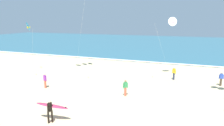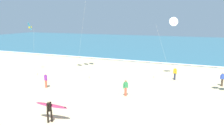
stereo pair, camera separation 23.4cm
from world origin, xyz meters
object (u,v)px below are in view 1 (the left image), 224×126
object	(u,v)px
kite_delta_cobalt_mid	(29,27)
kite_delta_ivory_high	(173,22)
bystander_green_top	(125,88)
bystander_purple_top	(45,81)
surfer_lead	(51,108)
bystander_yellow_top	(174,73)
bystander_blue_top	(221,79)

from	to	relation	value
kite_delta_cobalt_mid	kite_delta_ivory_high	size ratio (longest dim) A/B	0.91
bystander_green_top	bystander_purple_top	world-z (taller)	same
kite_delta_ivory_high	bystander_purple_top	world-z (taller)	kite_delta_ivory_high
kite_delta_ivory_high	surfer_lead	bearing A→B (deg)	-114.13
kite_delta_ivory_high	bystander_purple_top	distance (m)	16.24
kite_delta_ivory_high	bystander_yellow_top	size ratio (longest dim) A/B	4.70
kite_delta_cobalt_mid	bystander_green_top	size ratio (longest dim) A/B	4.30
bystander_yellow_top	bystander_purple_top	size ratio (longest dim) A/B	1.00
bystander_purple_top	surfer_lead	bearing A→B (deg)	-48.77
kite_delta_ivory_high	bystander_green_top	xyz separation A→B (m)	(-3.31, -8.36, -6.08)
kite_delta_ivory_high	bystander_blue_top	xyz separation A→B (m)	(5.61, -1.74, -6.08)
kite_delta_ivory_high	bystander_green_top	bearing A→B (deg)	-111.61
surfer_lead	bystander_blue_top	world-z (taller)	surfer_lead
kite_delta_ivory_high	kite_delta_cobalt_mid	bearing A→B (deg)	-167.74
kite_delta_cobalt_mid	bystander_yellow_top	size ratio (longest dim) A/B	4.30
bystander_green_top	bystander_purple_top	xyz separation A→B (m)	(-8.68, -0.73, 0.00)
kite_delta_cobalt_mid	bystander_blue_top	xyz separation A→B (m)	(23.89, 2.24, -5.43)
bystander_yellow_top	bystander_green_top	bearing A→B (deg)	-118.34
kite_delta_ivory_high	bystander_yellow_top	bearing A→B (deg)	-62.41
bystander_blue_top	bystander_purple_top	world-z (taller)	same
surfer_lead	bystander_purple_top	world-z (taller)	surfer_lead
bystander_blue_top	bystander_purple_top	distance (m)	19.08
bystander_purple_top	bystander_yellow_top	bearing A→B (deg)	32.35
kite_delta_ivory_high	bystander_purple_top	bearing A→B (deg)	-142.82
bystander_yellow_top	bystander_purple_top	bearing A→B (deg)	-147.65
kite_delta_cobalt_mid	bystander_yellow_top	distance (m)	19.84
bystander_green_top	bystander_yellow_top	xyz separation A→B (m)	(3.90, 7.24, 0.00)
surfer_lead	bystander_yellow_top	distance (m)	15.77
bystander_green_top	bystander_purple_top	bearing A→B (deg)	-175.16
surfer_lead	bystander_blue_top	distance (m)	18.19
bystander_yellow_top	bystander_blue_top	bearing A→B (deg)	-6.90
kite_delta_cobalt_mid	bystander_yellow_top	world-z (taller)	kite_delta_cobalt_mid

